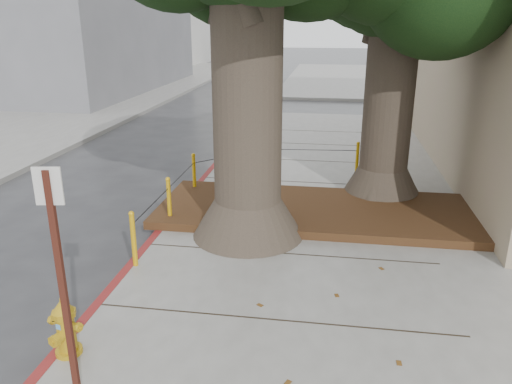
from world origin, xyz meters
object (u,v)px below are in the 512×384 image
fire_hydrant (65,327)px  signpost (62,279)px  car_silver (447,92)px  car_dark (112,91)px

fire_hydrant → signpost: bearing=-41.3°
car_silver → car_dark: size_ratio=1.04×
signpost → car_silver: bearing=60.5°
fire_hydrant → car_silver: car_silver is taller
car_dark → signpost: bearing=-68.8°
fire_hydrant → car_silver: (8.34, 20.55, 0.15)m
car_silver → car_dark: bearing=89.6°
signpost → car_dark: signpost is taller
signpost → car_silver: 22.71m
signpost → car_dark: 21.67m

